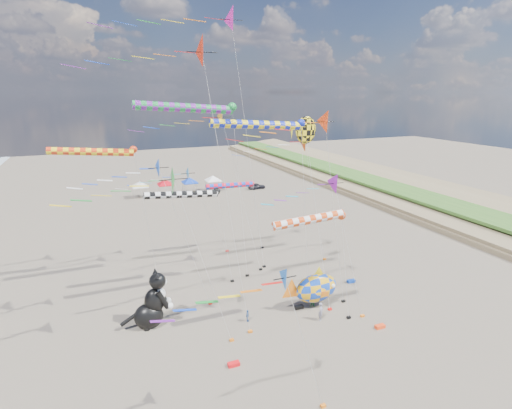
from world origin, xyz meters
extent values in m
plane|color=brown|center=(0.00, 0.00, 0.00)|extent=(260.00, 260.00, 0.00)
cone|color=#FF3F10|center=(4.93, 9.96, 17.88)|extent=(1.99, 2.13, 2.20)
cylinder|color=#B2B2B2|center=(6.29, 9.96, 8.94)|extent=(2.74, 0.02, 17.88)
cube|color=black|center=(7.64, 9.96, 0.10)|extent=(0.36, 0.24, 0.20)
cone|color=red|center=(-4.63, 8.64, 23.05)|extent=(2.41, 2.58, 2.66)
cylinder|color=#B2B2B2|center=(-3.77, 8.64, 11.52)|extent=(1.75, 0.02, 23.05)
cube|color=black|center=(-2.91, 8.64, 0.10)|extent=(0.36, 0.24, 0.20)
cone|color=blue|center=(-8.25, 14.66, 14.14)|extent=(1.77, 1.90, 1.95)
cylinder|color=#B2B2B2|center=(-6.52, 14.66, 7.07)|extent=(3.49, 0.02, 14.15)
cube|color=black|center=(-4.78, 14.66, 0.10)|extent=(0.36, 0.24, 0.20)
cone|color=#FFA922|center=(0.83, 19.98, 17.73)|extent=(2.19, 2.34, 2.41)
cylinder|color=#B2B2B2|center=(1.87, 19.98, 8.86)|extent=(2.10, 0.02, 17.73)
cube|color=black|center=(2.91, 19.98, 0.10)|extent=(0.36, 0.24, 0.20)
cone|color=blue|center=(-3.12, -1.19, 10.04)|extent=(1.49, 1.60, 1.65)
cylinder|color=#B2B2B2|center=(-2.35, -1.19, 5.02)|extent=(1.57, 0.02, 10.05)
cube|color=black|center=(-1.57, -1.19, 0.10)|extent=(0.36, 0.24, 0.20)
cone|color=#EA1DA4|center=(-0.30, 20.56, 27.00)|extent=(2.50, 2.67, 2.75)
cylinder|color=#B2B2B2|center=(1.66, 20.56, 13.50)|extent=(3.94, 0.02, 27.00)
cube|color=black|center=(3.62, 20.56, 0.10)|extent=(0.36, 0.24, 0.20)
cone|color=purple|center=(5.40, 6.98, 12.84)|extent=(1.84, 1.97, 2.03)
cylinder|color=#B2B2B2|center=(6.56, 6.98, 6.42)|extent=(2.33, 0.02, 12.84)
cube|color=black|center=(7.71, 6.98, 0.10)|extent=(0.36, 0.24, 0.20)
cone|color=#C3420C|center=(8.34, 19.70, 15.15)|extent=(2.56, 2.74, 2.82)
cylinder|color=#B2B2B2|center=(9.92, 19.70, 7.58)|extent=(3.17, 0.02, 15.16)
cube|color=black|center=(11.49, 19.70, 0.10)|extent=(0.36, 0.24, 0.20)
cone|color=#1F7FC9|center=(-2.21, 26.88, 10.97)|extent=(1.73, 1.85, 1.91)
cylinder|color=#B2B2B2|center=(-0.58, 26.88, 5.49)|extent=(3.28, 0.02, 10.98)
cube|color=black|center=(1.05, 26.88, 0.10)|extent=(0.36, 0.24, 0.20)
cone|color=#19842B|center=(-7.03, 8.07, 14.13)|extent=(2.19, 2.34, 2.42)
cylinder|color=#B2B2B2|center=(-5.92, 8.07, 7.06)|extent=(2.25, 0.02, 14.13)
cube|color=black|center=(-4.81, 8.07, 0.10)|extent=(0.36, 0.24, 0.20)
cylinder|color=red|center=(-14.10, 23.15, 14.50)|extent=(8.04, 0.76, 0.76)
sphere|color=red|center=(-10.09, 23.15, 14.50)|extent=(0.79, 0.79, 0.79)
cylinder|color=#B2B2B2|center=(-9.34, 23.15, 7.25)|extent=(1.52, 0.02, 14.50)
cube|color=black|center=(-8.59, 23.15, 0.10)|extent=(0.36, 0.24, 0.20)
cylinder|color=#198E3B|center=(-5.45, 19.04, 18.79)|extent=(9.62, 0.85, 0.85)
sphere|color=#198E3B|center=(-0.64, 19.04, 18.79)|extent=(0.89, 0.89, 0.89)
cylinder|color=#B2B2B2|center=(0.11, 19.04, 9.39)|extent=(1.52, 0.02, 18.79)
cube|color=black|center=(0.86, 19.04, 0.10)|extent=(0.36, 0.24, 0.20)
cylinder|color=#D33F0E|center=(1.72, 7.24, 10.19)|extent=(6.29, 0.73, 0.73)
sphere|color=#D33F0E|center=(4.87, 7.24, 10.19)|extent=(0.77, 0.77, 0.77)
cylinder|color=#B2B2B2|center=(5.62, 7.24, 5.10)|extent=(1.52, 0.02, 10.20)
cube|color=black|center=(6.37, 7.24, 0.10)|extent=(0.36, 0.24, 0.20)
cylinder|color=red|center=(1.30, 26.19, 9.06)|extent=(5.96, 0.65, 0.65)
sphere|color=red|center=(4.28, 26.19, 9.06)|extent=(0.68, 0.68, 0.68)
cylinder|color=#B2B2B2|center=(5.03, 26.19, 4.53)|extent=(1.52, 0.02, 9.07)
cube|color=black|center=(5.78, 26.19, 0.10)|extent=(0.36, 0.24, 0.20)
cylinder|color=#1222B7|center=(-0.58, 12.59, 17.51)|extent=(8.52, 0.73, 0.73)
sphere|color=#1222B7|center=(3.68, 12.59, 17.51)|extent=(0.77, 0.77, 0.77)
cylinder|color=#B2B2B2|center=(4.43, 12.59, 8.75)|extent=(1.52, 0.02, 17.51)
cube|color=black|center=(5.18, 12.59, 0.10)|extent=(0.36, 0.24, 0.20)
cylinder|color=black|center=(-6.32, 18.40, 10.46)|extent=(7.30, 0.69, 0.69)
sphere|color=black|center=(-2.67, 18.40, 10.46)|extent=(0.73, 0.73, 0.73)
cylinder|color=#B2B2B2|center=(-1.92, 18.40, 5.23)|extent=(1.52, 0.02, 10.47)
cube|color=black|center=(-1.17, 18.40, 0.10)|extent=(0.36, 0.24, 0.20)
ellipsoid|color=yellow|center=(5.25, 14.46, 16.68)|extent=(2.20, 0.40, 2.64)
cone|color=yellow|center=(3.75, 14.46, 16.68)|extent=(0.12, 1.80, 1.80)
cylinder|color=#B2B2B2|center=(6.25, 13.46, 8.34)|extent=(2.03, 2.03, 16.69)
cube|color=black|center=(7.25, 12.46, 0.10)|extent=(0.36, 0.24, 0.20)
ellipsoid|color=blue|center=(4.57, 10.18, 2.05)|extent=(4.57, 2.40, 2.90)
cone|color=orange|center=(2.06, 10.18, 2.05)|extent=(2.12, 0.45, 2.13)
cone|color=yellow|center=(4.76, 10.18, 3.50)|extent=(1.54, 0.34, 1.55)
cylinder|color=#B2B2B2|center=(5.65, 9.68, 0.78)|extent=(0.20, 1.04, 1.59)
cube|color=red|center=(5.57, 9.18, 0.10)|extent=(0.36, 0.24, 0.20)
imported|color=gray|center=(3.84, 8.05, 0.86)|extent=(0.74, 0.73, 1.72)
imported|color=#1E902D|center=(4.41, 10.34, 0.59)|extent=(0.68, 0.59, 1.18)
imported|color=#1F4890|center=(-2.48, 10.38, 0.57)|extent=(0.56, 0.72, 1.13)
cube|color=#FB4015|center=(8.02, 4.87, 0.15)|extent=(0.90, 0.44, 0.30)
cube|color=black|center=(2.92, 10.55, 0.15)|extent=(0.90, 0.44, 0.30)
cube|color=red|center=(-5.70, 5.01, 0.15)|extent=(0.90, 0.44, 0.30)
cube|color=#1242BA|center=(10.90, 13.26, 0.15)|extent=(0.90, 0.44, 0.30)
cube|color=silver|center=(-6.00, 60.00, 2.25)|extent=(3.00, 3.00, 0.15)
pyramid|color=silver|center=(-6.00, 60.00, 3.30)|extent=(4.20, 4.20, 1.00)
cylinder|color=#999999|center=(-7.30, 58.70, 1.10)|extent=(0.08, 0.08, 2.20)
cylinder|color=#999999|center=(-4.70, 58.70, 1.10)|extent=(0.08, 0.08, 2.20)
cylinder|color=#999999|center=(-7.30, 61.30, 1.10)|extent=(0.08, 0.08, 2.20)
cylinder|color=#999999|center=(-4.70, 61.30, 1.10)|extent=(0.08, 0.08, 2.20)
cube|color=red|center=(-1.00, 60.00, 2.25)|extent=(3.00, 3.00, 0.15)
pyramid|color=red|center=(-1.00, 60.00, 3.30)|extent=(4.20, 4.20, 1.00)
cylinder|color=#999999|center=(-2.30, 58.70, 1.10)|extent=(0.08, 0.08, 2.20)
cylinder|color=#999999|center=(0.30, 58.70, 1.10)|extent=(0.08, 0.08, 2.20)
cylinder|color=#999999|center=(-2.30, 61.30, 1.10)|extent=(0.08, 0.08, 2.20)
cylinder|color=#999999|center=(0.30, 61.30, 1.10)|extent=(0.08, 0.08, 2.20)
cube|color=#1238BB|center=(4.00, 60.00, 2.25)|extent=(3.00, 3.00, 0.15)
pyramid|color=#1238BB|center=(4.00, 60.00, 3.30)|extent=(4.20, 4.20, 1.00)
cylinder|color=#999999|center=(2.70, 58.70, 1.10)|extent=(0.08, 0.08, 2.20)
cylinder|color=#999999|center=(5.30, 58.70, 1.10)|extent=(0.08, 0.08, 2.20)
cylinder|color=#999999|center=(2.70, 61.30, 1.10)|extent=(0.08, 0.08, 2.20)
cylinder|color=#999999|center=(5.30, 61.30, 1.10)|extent=(0.08, 0.08, 2.20)
cube|color=white|center=(9.00, 60.00, 2.25)|extent=(3.00, 3.00, 0.15)
pyramid|color=white|center=(9.00, 60.00, 3.30)|extent=(4.20, 4.20, 1.00)
cylinder|color=#999999|center=(7.70, 58.70, 1.10)|extent=(0.08, 0.08, 2.20)
cylinder|color=#999999|center=(10.30, 58.70, 1.10)|extent=(0.08, 0.08, 2.20)
cylinder|color=#999999|center=(7.70, 61.30, 1.10)|extent=(0.08, 0.08, 2.20)
cylinder|color=#999999|center=(10.30, 61.30, 1.10)|extent=(0.08, 0.08, 2.20)
imported|color=#26262D|center=(18.15, 58.00, 0.65)|extent=(3.89, 1.79, 1.29)
camera|label=1|loc=(-14.06, -19.73, 20.20)|focal=28.00mm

